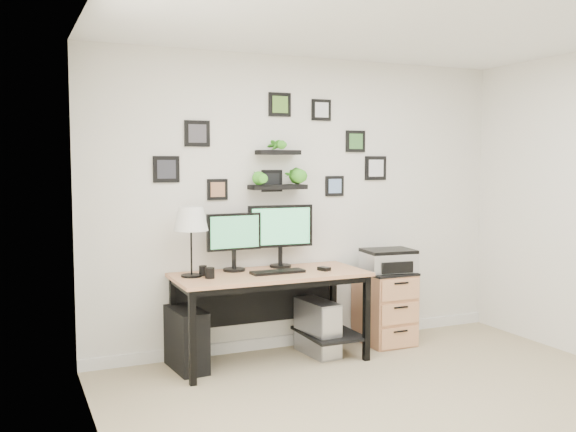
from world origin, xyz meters
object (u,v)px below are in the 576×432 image
table_lamp (191,221)px  file_cabinet (385,307)px  monitor_left (234,237)px  pc_tower_black (186,339)px  monitor_right (281,230)px  pc_tower_grey (318,328)px  desk (273,287)px  printer (389,260)px  mug (210,273)px

table_lamp → file_cabinet: size_ratio=0.84×
monitor_left → pc_tower_black: (-0.45, -0.12, -0.79)m
table_lamp → monitor_right: bearing=9.1°
monitor_left → file_cabinet: 1.59m
pc_tower_black → pc_tower_grey: pc_tower_black is taller
pc_tower_black → pc_tower_grey: size_ratio=1.00×
monitor_left → pc_tower_grey: size_ratio=1.00×
desk → table_lamp: bearing=174.9°
monitor_right → printer: size_ratio=1.24×
pc_tower_grey → mug: bearing=-176.6°
pc_tower_grey → desk: bearing=178.0°
mug → printer: bearing=3.3°
table_lamp → printer: size_ratio=1.18×
monitor_left → mug: monitor_left is taller
desk → mug: (-0.57, -0.07, 0.17)m
table_lamp → mug: size_ratio=6.58×
monitor_right → pc_tower_grey: 0.90m
mug → pc_tower_black: mug is taller
monitor_left → mug: bearing=-139.9°
monitor_right → pc_tower_black: (-0.89, -0.15, -0.83)m
printer → pc_tower_grey: bearing=-176.7°
monitor_left → printer: monitor_left is taller
desk → monitor_left: size_ratio=3.27×
monitor_right → printer: monitor_right is taller
pc_tower_grey → pc_tower_black: bearing=176.9°
monitor_right → printer: 1.06m
mug → printer: printer is taller
pc_tower_grey → file_cabinet: file_cabinet is taller
monitor_left → mug: 0.45m
pc_tower_black → file_cabinet: bearing=-4.8°
monitor_right → pc_tower_grey: size_ratio=1.19×
monitor_right → mug: monitor_right is taller
desk → pc_tower_black: desk is taller
mug → pc_tower_grey: size_ratio=0.17×
desk → pc_tower_grey: 0.57m
table_lamp → pc_tower_grey: bearing=-3.9°
desk → pc_tower_grey: size_ratio=3.26×
printer → pc_tower_black: bearing=179.4°
table_lamp → pc_tower_grey: table_lamp is taller
file_cabinet → printer: size_ratio=1.41×
table_lamp → file_cabinet: 2.02m
mug → table_lamp: bearing=129.8°
mug → printer: (1.72, 0.10, -0.02)m
desk → file_cabinet: 1.18m
monitor_right → pc_tower_grey: bearing=-38.5°
mug → file_cabinet: bearing=4.4°
monitor_left → file_cabinet: size_ratio=0.73×
table_lamp → mug: bearing=-50.2°
mug → file_cabinet: size_ratio=0.13×
monitor_right → table_lamp: table_lamp is taller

